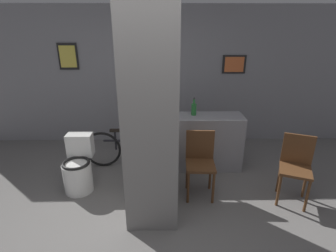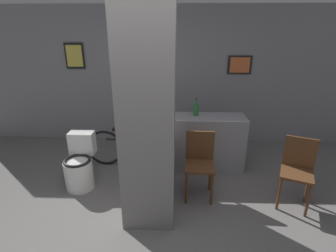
{
  "view_description": "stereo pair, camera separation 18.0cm",
  "coord_description": "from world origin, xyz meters",
  "px_view_note": "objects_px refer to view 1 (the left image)",
  "views": [
    {
      "loc": [
        0.18,
        -2.42,
        2.26
      ],
      "look_at": [
        0.23,
        0.94,
        0.95
      ],
      "focal_mm": 28.0,
      "sensor_mm": 36.0,
      "label": 1
    },
    {
      "loc": [
        0.36,
        -2.42,
        2.26
      ],
      "look_at": [
        0.23,
        0.94,
        0.95
      ],
      "focal_mm": 28.0,
      "sensor_mm": 36.0,
      "label": 2
    }
  ],
  "objects_px": {
    "chair_by_doorway": "(296,165)",
    "bottle_tall": "(194,109)",
    "toilet": "(78,168)",
    "chair_near_pillar": "(200,160)",
    "bicycle": "(130,148)"
  },
  "relations": [
    {
      "from": "chair_by_doorway",
      "to": "bottle_tall",
      "type": "distance_m",
      "value": 1.65
    },
    {
      "from": "chair_by_doorway",
      "to": "toilet",
      "type": "bearing_deg",
      "value": -162.82
    },
    {
      "from": "toilet",
      "to": "bottle_tall",
      "type": "height_order",
      "value": "bottle_tall"
    },
    {
      "from": "chair_by_doorway",
      "to": "bottle_tall",
      "type": "relative_size",
      "value": 3.18
    },
    {
      "from": "toilet",
      "to": "chair_by_doorway",
      "type": "relative_size",
      "value": 0.85
    },
    {
      "from": "chair_near_pillar",
      "to": "bicycle",
      "type": "relative_size",
      "value": 0.59
    },
    {
      "from": "chair_by_doorway",
      "to": "chair_near_pillar",
      "type": "bearing_deg",
      "value": -164.26
    },
    {
      "from": "bicycle",
      "to": "chair_near_pillar",
      "type": "bearing_deg",
      "value": -36.02
    },
    {
      "from": "chair_near_pillar",
      "to": "chair_by_doorway",
      "type": "bearing_deg",
      "value": -4.59
    },
    {
      "from": "chair_near_pillar",
      "to": "chair_by_doorway",
      "type": "distance_m",
      "value": 1.26
    },
    {
      "from": "toilet",
      "to": "chair_by_doorway",
      "type": "height_order",
      "value": "chair_by_doorway"
    },
    {
      "from": "toilet",
      "to": "chair_near_pillar",
      "type": "relative_size",
      "value": 0.85
    },
    {
      "from": "chair_near_pillar",
      "to": "bottle_tall",
      "type": "height_order",
      "value": "bottle_tall"
    },
    {
      "from": "toilet",
      "to": "chair_by_doorway",
      "type": "bearing_deg",
      "value": -5.61
    },
    {
      "from": "chair_by_doorway",
      "to": "bicycle",
      "type": "distance_m",
      "value": 2.49
    }
  ]
}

